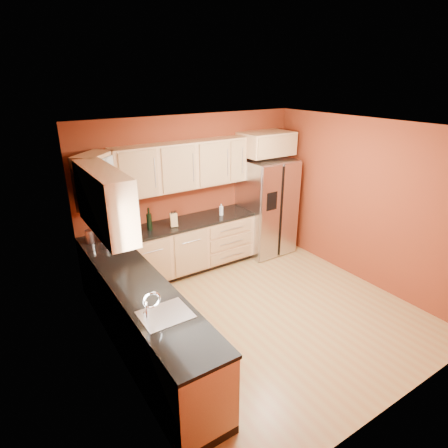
# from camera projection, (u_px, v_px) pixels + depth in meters

# --- Properties ---
(floor) EXTENTS (4.00, 4.00, 0.00)m
(floor) POSITION_uv_depth(u_px,v_px,m) (262.00, 313.00, 5.37)
(floor) COLOR #AA7841
(floor) RESTS_ON ground
(ceiling) EXTENTS (4.00, 4.00, 0.00)m
(ceiling) POSITION_uv_depth(u_px,v_px,m) (271.00, 128.00, 4.40)
(ceiling) COLOR silver
(ceiling) RESTS_ON wall_back
(wall_back) EXTENTS (4.00, 0.04, 2.60)m
(wall_back) POSITION_uv_depth(u_px,v_px,m) (192.00, 192.00, 6.44)
(wall_back) COLOR maroon
(wall_back) RESTS_ON floor
(wall_front) EXTENTS (4.00, 0.04, 2.60)m
(wall_front) POSITION_uv_depth(u_px,v_px,m) (408.00, 301.00, 3.33)
(wall_front) COLOR maroon
(wall_front) RESTS_ON floor
(wall_left) EXTENTS (0.04, 4.00, 2.60)m
(wall_left) POSITION_uv_depth(u_px,v_px,m) (115.00, 270.00, 3.87)
(wall_left) COLOR maroon
(wall_left) RESTS_ON floor
(wall_right) EXTENTS (0.04, 4.00, 2.60)m
(wall_right) POSITION_uv_depth(u_px,v_px,m) (365.00, 203.00, 5.90)
(wall_right) COLOR maroon
(wall_right) RESTS_ON floor
(base_cabinets_back) EXTENTS (2.90, 0.60, 0.88)m
(base_cabinets_back) POSITION_uv_depth(u_px,v_px,m) (174.00, 251.00, 6.25)
(base_cabinets_back) COLOR tan
(base_cabinets_back) RESTS_ON floor
(base_cabinets_left) EXTENTS (0.60, 2.80, 0.88)m
(base_cabinets_left) POSITION_uv_depth(u_px,v_px,m) (149.00, 328.00, 4.34)
(base_cabinets_left) COLOR tan
(base_cabinets_left) RESTS_ON floor
(countertop_back) EXTENTS (2.90, 0.62, 0.04)m
(countertop_back) POSITION_uv_depth(u_px,v_px,m) (173.00, 226.00, 6.07)
(countertop_back) COLOR black
(countertop_back) RESTS_ON base_cabinets_back
(countertop_left) EXTENTS (0.62, 2.80, 0.04)m
(countertop_left) POSITION_uv_depth(u_px,v_px,m) (147.00, 294.00, 4.18)
(countertop_left) COLOR black
(countertop_left) RESTS_ON base_cabinets_left
(upper_cabinets_back) EXTENTS (2.30, 0.33, 0.75)m
(upper_cabinets_back) POSITION_uv_depth(u_px,v_px,m) (183.00, 166.00, 5.99)
(upper_cabinets_back) COLOR tan
(upper_cabinets_back) RESTS_ON wall_back
(upper_cabinets_left) EXTENTS (0.33, 1.35, 0.75)m
(upper_cabinets_left) POSITION_uv_depth(u_px,v_px,m) (104.00, 201.00, 4.32)
(upper_cabinets_left) COLOR tan
(upper_cabinets_left) RESTS_ON wall_left
(corner_upper_cabinet) EXTENTS (0.67, 0.67, 0.75)m
(corner_upper_cabinet) POSITION_uv_depth(u_px,v_px,m) (96.00, 181.00, 5.14)
(corner_upper_cabinet) COLOR tan
(corner_upper_cabinet) RESTS_ON wall_back
(over_fridge_cabinet) EXTENTS (0.92, 0.60, 0.40)m
(over_fridge_cabinet) POSITION_uv_depth(u_px,v_px,m) (266.00, 143.00, 6.62)
(over_fridge_cabinet) COLOR tan
(over_fridge_cabinet) RESTS_ON wall_back
(refrigerator) EXTENTS (0.90, 0.75, 1.78)m
(refrigerator) POSITION_uv_depth(u_px,v_px,m) (266.00, 207.00, 6.99)
(refrigerator) COLOR #BABBBF
(refrigerator) RESTS_ON floor
(window) EXTENTS (0.03, 0.90, 1.00)m
(window) POSITION_uv_depth(u_px,v_px,m) (132.00, 267.00, 3.40)
(window) COLOR white
(window) RESTS_ON wall_left
(sink_faucet) EXTENTS (0.50, 0.42, 0.30)m
(sink_faucet) POSITION_uv_depth(u_px,v_px,m) (165.00, 302.00, 3.72)
(sink_faucet) COLOR white
(sink_faucet) RESTS_ON countertop_left
(canister_left) EXTENTS (0.12, 0.12, 0.19)m
(canister_left) POSITION_uv_depth(u_px,v_px,m) (90.00, 237.00, 5.37)
(canister_left) COLOR #BABBBF
(canister_left) RESTS_ON countertop_back
(canister_right) EXTENTS (0.17, 0.17, 0.22)m
(canister_right) POSITION_uv_depth(u_px,v_px,m) (104.00, 234.00, 5.42)
(canister_right) COLOR #BABBBF
(canister_right) RESTS_ON countertop_back
(wine_bottle_a) EXTENTS (0.09, 0.09, 0.35)m
(wine_bottle_a) POSITION_uv_depth(u_px,v_px,m) (105.00, 230.00, 5.39)
(wine_bottle_a) COLOR black
(wine_bottle_a) RESTS_ON countertop_back
(wine_bottle_b) EXTENTS (0.10, 0.10, 0.36)m
(wine_bottle_b) POSITION_uv_depth(u_px,v_px,m) (149.00, 219.00, 5.79)
(wine_bottle_b) COLOR black
(wine_bottle_b) RESTS_ON countertop_back
(knife_block) EXTENTS (0.13, 0.13, 0.22)m
(knife_block) POSITION_uv_depth(u_px,v_px,m) (174.00, 220.00, 5.96)
(knife_block) COLOR tan
(knife_block) RESTS_ON countertop_back
(soap_dispenser) EXTENTS (0.09, 0.09, 0.20)m
(soap_dispenser) POSITION_uv_depth(u_px,v_px,m) (221.00, 210.00, 6.44)
(soap_dispenser) COLOR silver
(soap_dispenser) RESTS_ON countertop_back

